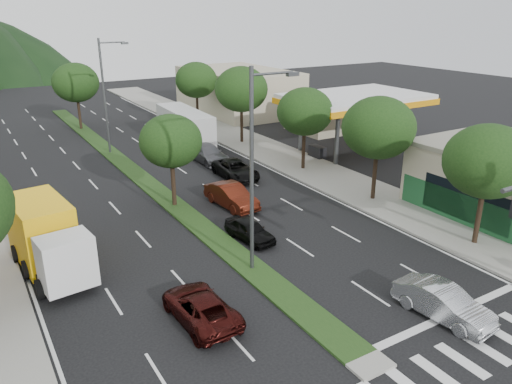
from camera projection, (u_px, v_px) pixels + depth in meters
ground at (362, 359)px, 18.66m from camera, size 160.00×160.00×0.00m
sidewalk_right at (274, 153)px, 44.76m from camera, size 5.00×90.00×0.15m
median at (128, 167)px, 41.07m from camera, size 1.60×56.00×0.12m
storefront_right at (512, 182)px, 31.55m from camera, size 9.00×10.00×4.00m
gas_canopy at (355, 101)px, 43.94m from camera, size 12.20×8.20×5.25m
bldg_right_far at (238, 91)px, 62.52m from camera, size 10.00×16.00×5.20m
tree_r_a at (488, 161)px, 26.04m from camera, size 4.60×4.60×6.63m
tree_r_b at (379, 128)px, 32.37m from camera, size 4.80×4.80×6.94m
tree_r_c at (305, 112)px, 38.89m from camera, size 4.40×4.40×6.48m
tree_r_d at (241, 89)px, 46.75m from camera, size 5.00×5.00×7.17m
tree_r_e at (196, 80)px, 54.86m from camera, size 4.60×4.60×6.71m
tree_med_near at (171, 141)px, 31.54m from camera, size 4.00×4.00×6.02m
tree_med_far at (76, 83)px, 52.18m from camera, size 4.80×4.80×6.94m
streetlight_near at (255, 162)px, 23.23m from camera, size 2.60×0.25×10.00m
streetlight_mid at (106, 91)px, 43.26m from camera, size 2.60×0.25×10.00m
sedan_silver at (443, 303)px, 20.96m from camera, size 1.96×4.43×1.42m
suv_maroon at (200, 307)px, 20.82m from camera, size 2.19×4.52×1.24m
car_queue_a at (250, 230)px, 28.05m from camera, size 1.80×3.65×1.20m
car_queue_b at (208, 154)px, 42.34m from camera, size 2.15×5.09×1.46m
car_queue_c at (231, 196)px, 32.76m from camera, size 1.98×4.66×1.49m
car_queue_d at (236, 170)px, 38.30m from camera, size 2.58×5.07×1.37m
box_truck at (47, 239)px, 24.61m from camera, size 3.28×7.13×3.41m
motorhome at (185, 127)px, 46.73m from camera, size 3.24×9.14×3.46m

